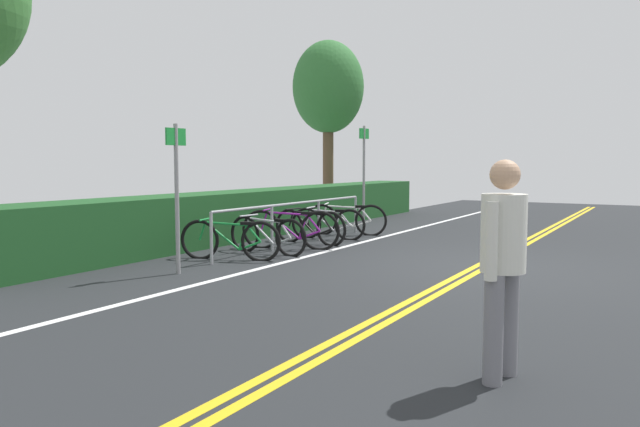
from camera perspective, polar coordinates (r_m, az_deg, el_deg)
The scene contains 16 objects.
ground_plane at distance 9.45m, azimuth 14.98°, elevation -5.04°, with size 31.47×10.26×0.05m, color #232628.
centre_line_yellow_inner at distance 9.43m, azimuth 15.45°, elevation -4.91°, with size 28.32×0.10×0.00m, color gold.
centre_line_yellow_outer at distance 9.47m, azimuth 14.52°, elevation -4.85°, with size 28.32×0.10×0.00m, color gold.
bike_lane_stripe_white at distance 10.52m, azimuth 0.14°, elevation -3.73°, with size 28.32×0.12×0.00m, color white.
bike_rack at distance 11.36m, azimuth -2.22°, elevation 0.05°, with size 4.93×0.05×0.83m.
bicycle_0 at distance 9.85m, azimuth -8.50°, elevation -2.49°, with size 0.64×1.65×0.69m.
bicycle_1 at distance 10.45m, azimuth -5.01°, elevation -2.06°, with size 0.46×1.69×0.68m.
bicycle_2 at distance 10.98m, azimuth -2.80°, elevation -1.52°, with size 0.69×1.75×0.75m.
bicycle_3 at distance 11.68m, azimuth -0.97°, elevation -1.27°, with size 0.46×1.69×0.70m.
bicycle_4 at distance 12.38m, azimuth 0.77°, elevation -0.96°, with size 0.46×1.60×0.68m.
bicycle_5 at distance 13.07m, azimuth 2.50°, elevation -0.58°, with size 0.70×1.69×0.72m.
pedestrian at distance 4.51m, azimuth 16.92°, elevation -3.81°, with size 0.48×0.32×1.59m.
sign_post_near at distance 8.67m, azimuth -13.41°, elevation 2.77°, with size 0.36×0.06×2.11m.
sign_post_far at distance 14.21m, azimuth 4.17°, elevation 4.34°, with size 0.36×0.08×2.42m.
hedge_backdrop at distance 13.55m, azimuth -4.78°, elevation 0.25°, with size 13.88×1.08×0.98m, color #1C4C21.
tree_mid at distance 18.32m, azimuth 0.78°, elevation 11.72°, with size 2.13×2.13×5.18m.
Camera 1 is at (-8.99, -2.45, 1.57)m, focal length 33.83 mm.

